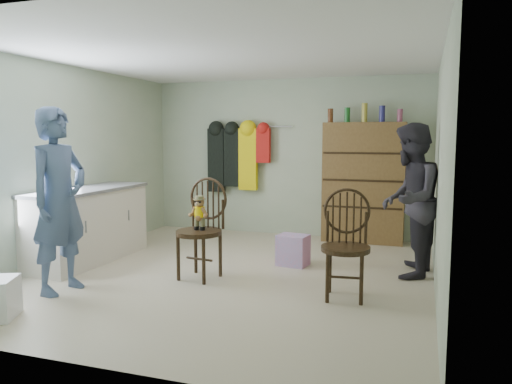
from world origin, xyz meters
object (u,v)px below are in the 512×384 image
(counter, at_px, (88,225))
(dresser, at_px, (364,182))
(chair_front, at_px, (202,222))
(chair_far, at_px, (346,240))

(counter, distance_m, dresser, 3.96)
(counter, xyz_separation_m, chair_front, (1.70, -0.23, 0.16))
(dresser, bearing_deg, counter, -144.31)
(chair_far, bearing_deg, chair_front, 167.64)
(chair_far, height_order, dresser, dresser)
(counter, height_order, chair_far, chair_far)
(chair_far, distance_m, dresser, 2.72)
(chair_front, xyz_separation_m, dresser, (1.50, 2.52, 0.28))
(counter, relative_size, dresser, 0.90)
(chair_front, distance_m, dresser, 2.95)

